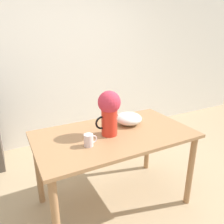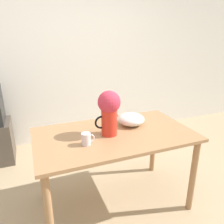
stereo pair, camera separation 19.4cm
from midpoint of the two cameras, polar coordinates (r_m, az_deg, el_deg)
The scene contains 6 objects.
ground_plane at distance 2.32m, azimuth 4.93°, elevation -25.97°, with size 12.00×12.00×0.00m, color tan.
wall_back at distance 3.48m, azimuth -9.02°, elevation 13.51°, with size 8.00×0.05×2.60m.
table at distance 2.08m, azimuth 3.33°, elevation -8.26°, with size 1.46×0.83×0.79m.
flower_vase at distance 1.92m, azimuth 2.13°, elevation 0.67°, with size 0.24×0.20×0.41m.
coffee_mug at distance 1.81m, azimuth -3.65°, elevation -7.11°, with size 0.11×0.08×0.10m.
white_bowl at distance 2.22m, azimuth 7.51°, elevation -1.92°, with size 0.27×0.27×0.12m.
Camera 2 is at (-0.67, -1.48, 1.66)m, focal length 35.00 mm.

